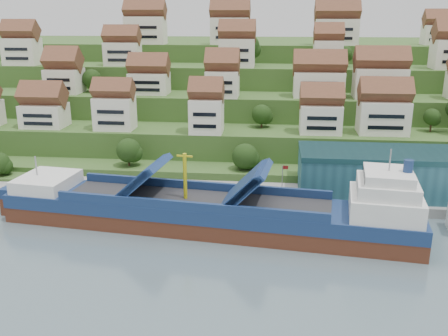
# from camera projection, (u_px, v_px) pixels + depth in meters

# --- Properties ---
(ground) EXTENTS (300.00, 300.00, 0.00)m
(ground) POSITION_uv_depth(u_px,v_px,m) (194.00, 224.00, 102.55)
(ground) COLOR slate
(ground) RESTS_ON ground
(quay) EXTENTS (180.00, 14.00, 2.20)m
(quay) POSITION_uv_depth(u_px,v_px,m) (290.00, 197.00, 114.53)
(quay) COLOR gray
(quay) RESTS_ON ground
(hillside) EXTENTS (260.00, 128.00, 31.00)m
(hillside) POSITION_uv_depth(u_px,v_px,m) (235.00, 95.00, 197.75)
(hillside) COLOR #2D4C1E
(hillside) RESTS_ON ground
(hillside_village) EXTENTS (150.50, 64.60, 29.44)m
(hillside_village) POSITION_uv_depth(u_px,v_px,m) (255.00, 73.00, 151.59)
(hillside_village) COLOR white
(hillside_village) RESTS_ON ground
(hillside_trees) EXTENTS (144.21, 62.46, 32.20)m
(hillside_trees) POSITION_uv_depth(u_px,v_px,m) (189.00, 108.00, 139.41)
(hillside_trees) COLOR #203D14
(hillside_trees) RESTS_ON ground
(warehouse) EXTENTS (60.00, 15.00, 10.00)m
(warehouse) POSITION_uv_depth(u_px,v_px,m) (435.00, 174.00, 111.50)
(warehouse) COLOR #265A69
(warehouse) RESTS_ON quay
(flagpole) EXTENTS (1.28, 0.16, 8.00)m
(flagpole) POSITION_uv_depth(u_px,v_px,m) (283.00, 180.00, 108.24)
(flagpole) COLOR gray
(flagpole) RESTS_ON quay
(cargo_ship) EXTENTS (83.85, 22.80, 18.45)m
(cargo_ship) POSITION_uv_depth(u_px,v_px,m) (218.00, 213.00, 99.32)
(cargo_ship) COLOR #522819
(cargo_ship) RESTS_ON ground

